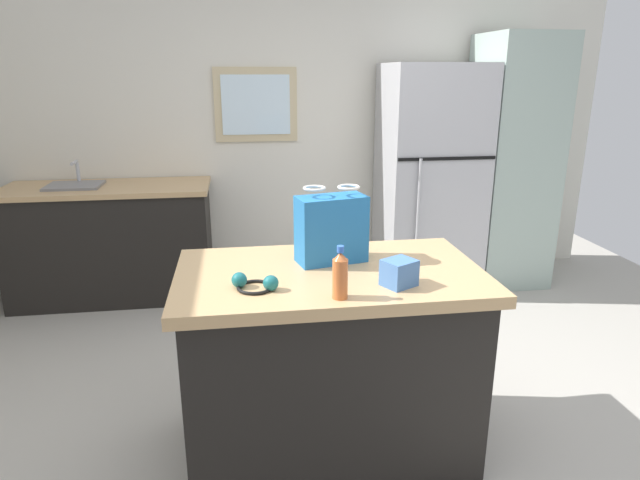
{
  "coord_description": "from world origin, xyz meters",
  "views": [
    {
      "loc": [
        -0.56,
        -2.29,
        1.76
      ],
      "look_at": [
        -0.18,
        0.25,
        0.97
      ],
      "focal_mm": 30.67,
      "sensor_mm": 36.0,
      "label": 1
    }
  ],
  "objects_px": {
    "refrigerator": "(429,178)",
    "shopping_bag": "(331,229)",
    "tall_cabinet": "(511,163)",
    "small_box": "(399,273)",
    "ear_defenders": "(255,284)",
    "kitchen_island": "(329,361)",
    "bottle": "(340,275)"
  },
  "relations": [
    {
      "from": "kitchen_island",
      "to": "refrigerator",
      "type": "relative_size",
      "value": 0.74
    },
    {
      "from": "kitchen_island",
      "to": "small_box",
      "type": "bearing_deg",
      "value": -40.62
    },
    {
      "from": "refrigerator",
      "to": "shopping_bag",
      "type": "relative_size",
      "value": 5.16
    },
    {
      "from": "refrigerator",
      "to": "shopping_bag",
      "type": "distance_m",
      "value": 2.25
    },
    {
      "from": "shopping_bag",
      "to": "small_box",
      "type": "relative_size",
      "value": 2.82
    },
    {
      "from": "refrigerator",
      "to": "bottle",
      "type": "height_order",
      "value": "refrigerator"
    },
    {
      "from": "tall_cabinet",
      "to": "small_box",
      "type": "relative_size",
      "value": 16.4
    },
    {
      "from": "bottle",
      "to": "refrigerator",
      "type": "bearing_deg",
      "value": 63.22
    },
    {
      "from": "kitchen_island",
      "to": "small_box",
      "type": "xyz_separation_m",
      "value": [
        0.25,
        -0.22,
        0.51
      ]
    },
    {
      "from": "small_box",
      "to": "ear_defenders",
      "type": "distance_m",
      "value": 0.59
    },
    {
      "from": "shopping_bag",
      "to": "tall_cabinet",
      "type": "bearing_deg",
      "value": 46.01
    },
    {
      "from": "bottle",
      "to": "kitchen_island",
      "type": "bearing_deg",
      "value": 87.79
    },
    {
      "from": "ear_defenders",
      "to": "kitchen_island",
      "type": "bearing_deg",
      "value": 26.31
    },
    {
      "from": "tall_cabinet",
      "to": "shopping_bag",
      "type": "relative_size",
      "value": 5.81
    },
    {
      "from": "tall_cabinet",
      "to": "shopping_bag",
      "type": "xyz_separation_m",
      "value": [
        -1.86,
        -1.93,
        0.05
      ]
    },
    {
      "from": "refrigerator",
      "to": "bottle",
      "type": "bearing_deg",
      "value": -116.78
    },
    {
      "from": "small_box",
      "to": "refrigerator",
      "type": "bearing_deg",
      "value": 67.75
    },
    {
      "from": "tall_cabinet",
      "to": "bottle",
      "type": "distance_m",
      "value": 3.03
    },
    {
      "from": "refrigerator",
      "to": "tall_cabinet",
      "type": "relative_size",
      "value": 0.89
    },
    {
      "from": "kitchen_island",
      "to": "ear_defenders",
      "type": "height_order",
      "value": "ear_defenders"
    },
    {
      "from": "ear_defenders",
      "to": "bottle",
      "type": "bearing_deg",
      "value": -23.67
    },
    {
      "from": "refrigerator",
      "to": "tall_cabinet",
      "type": "height_order",
      "value": "tall_cabinet"
    },
    {
      "from": "kitchen_island",
      "to": "small_box",
      "type": "height_order",
      "value": "small_box"
    },
    {
      "from": "kitchen_island",
      "to": "shopping_bag",
      "type": "distance_m",
      "value": 0.63
    },
    {
      "from": "kitchen_island",
      "to": "bottle",
      "type": "bearing_deg",
      "value": -92.21
    },
    {
      "from": "tall_cabinet",
      "to": "bottle",
      "type": "height_order",
      "value": "tall_cabinet"
    },
    {
      "from": "refrigerator",
      "to": "shopping_bag",
      "type": "xyz_separation_m",
      "value": [
        -1.15,
        -1.93,
        0.16
      ]
    },
    {
      "from": "small_box",
      "to": "shopping_bag",
      "type": "bearing_deg",
      "value": 123.56
    },
    {
      "from": "refrigerator",
      "to": "small_box",
      "type": "bearing_deg",
      "value": -112.25
    },
    {
      "from": "kitchen_island",
      "to": "ear_defenders",
      "type": "distance_m",
      "value": 0.61
    },
    {
      "from": "tall_cabinet",
      "to": "small_box",
      "type": "bearing_deg",
      "value": -125.81
    },
    {
      "from": "kitchen_island",
      "to": "refrigerator",
      "type": "height_order",
      "value": "refrigerator"
    }
  ]
}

